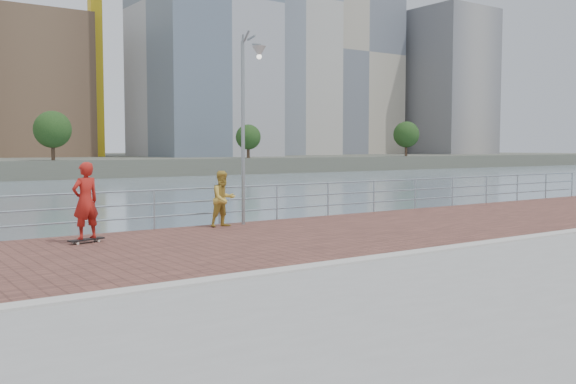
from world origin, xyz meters
TOP-DOWN VIEW (x-y plane):
  - water at (0.00, 0.00)m, footprint 400.00×400.00m
  - brick_lane at (0.00, 3.60)m, footprint 40.00×6.80m
  - curb at (0.00, 0.00)m, footprint 40.00×0.40m
  - guardrail at (0.00, 7.00)m, footprint 39.06×0.06m
  - street_lamp at (1.56, 6.11)m, footprint 0.39×1.14m
  - skateboard at (-3.38, 5.52)m, footprint 0.90×0.43m
  - skateboarder at (-3.38, 5.52)m, footprint 0.76×0.59m
  - bystander at (0.81, 6.36)m, footprint 0.84×0.69m
  - skyline at (30.96, 104.47)m, footprint 233.00×41.00m

SIDE VIEW (x-z plane):
  - water at x=0.00m, z-range -2.00..-2.00m
  - brick_lane at x=0.00m, z-range 0.00..0.02m
  - curb at x=0.00m, z-range 0.00..0.06m
  - skateboard at x=-3.38m, z-range 0.05..0.15m
  - guardrail at x=0.00m, z-range 0.13..1.25m
  - bystander at x=0.81m, z-range 0.02..1.62m
  - skateboarder at x=-3.38m, z-range 0.10..1.94m
  - street_lamp at x=1.56m, z-range 1.13..6.49m
  - skyline at x=30.96m, z-range -8.95..56.71m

